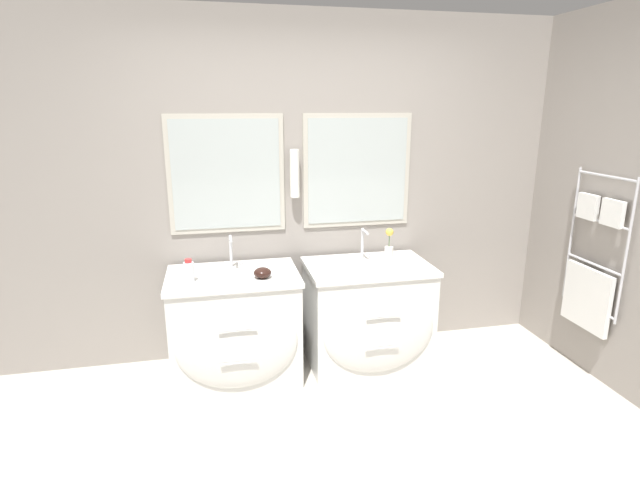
% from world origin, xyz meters
% --- Properties ---
extents(wall_back, '(5.63, 0.15, 2.60)m').
position_xyz_m(wall_back, '(-0.00, 1.64, 1.30)').
color(wall_back, gray).
rests_on(wall_back, ground_plane).
extents(wall_right, '(0.13, 3.41, 2.60)m').
position_xyz_m(wall_right, '(2.04, 0.73, 1.29)').
color(wall_right, gray).
rests_on(wall_right, ground_plane).
extents(vanity_left, '(0.92, 0.68, 0.78)m').
position_xyz_m(vanity_left, '(-0.55, 1.23, 0.40)').
color(vanity_left, white).
rests_on(vanity_left, ground_plane).
extents(vanity_right, '(0.92, 0.68, 0.78)m').
position_xyz_m(vanity_right, '(0.45, 1.23, 0.40)').
color(vanity_right, white).
rests_on(vanity_right, ground_plane).
extents(faucet_left, '(0.17, 0.15, 0.24)m').
position_xyz_m(faucet_left, '(-0.55, 1.41, 0.90)').
color(faucet_left, silver).
rests_on(faucet_left, vanity_left).
extents(faucet_right, '(0.17, 0.15, 0.24)m').
position_xyz_m(faucet_right, '(0.45, 1.41, 0.90)').
color(faucet_right, silver).
rests_on(faucet_right, vanity_right).
extents(toiletry_bottle, '(0.07, 0.07, 0.16)m').
position_xyz_m(toiletry_bottle, '(-0.84, 1.16, 0.86)').
color(toiletry_bottle, silver).
rests_on(toiletry_bottle, vanity_left).
extents(amenity_bowl, '(0.12, 0.12, 0.07)m').
position_xyz_m(amenity_bowl, '(-0.35, 1.14, 0.82)').
color(amenity_bowl, black).
rests_on(amenity_bowl, vanity_left).
extents(flower_vase, '(0.07, 0.07, 0.27)m').
position_xyz_m(flower_vase, '(0.61, 1.28, 0.89)').
color(flower_vase, silver).
rests_on(flower_vase, vanity_right).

